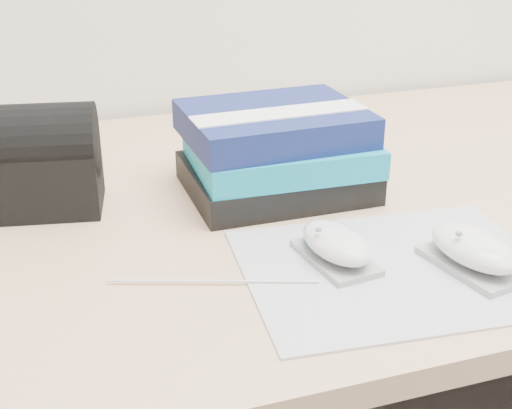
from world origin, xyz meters
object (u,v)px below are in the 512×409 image
object	(u,v)px
mouse_rear	(336,245)
book_stack	(277,151)
desk	(284,310)
pouch	(40,160)
mouse_front	(474,251)

from	to	relation	value
mouse_rear	book_stack	distance (m)	0.21
desk	pouch	bearing A→B (deg)	-177.71
pouch	desk	bearing A→B (deg)	2.29
mouse_front	pouch	distance (m)	0.53
mouse_rear	pouch	size ratio (longest dim) A/B	0.71
mouse_rear	mouse_front	world-z (taller)	mouse_front
mouse_front	book_stack	world-z (taller)	book_stack
mouse_rear	pouch	distance (m)	0.39
pouch	mouse_front	bearing A→B (deg)	-35.96
mouse_rear	mouse_front	distance (m)	0.15
mouse_front	book_stack	xyz separation A→B (m)	(-0.13, 0.27, 0.03)
book_stack	pouch	bearing A→B (deg)	172.49
mouse_front	book_stack	distance (m)	0.30
desk	mouse_rear	bearing A→B (deg)	-98.97
pouch	mouse_rear	bearing A→B (deg)	-40.24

